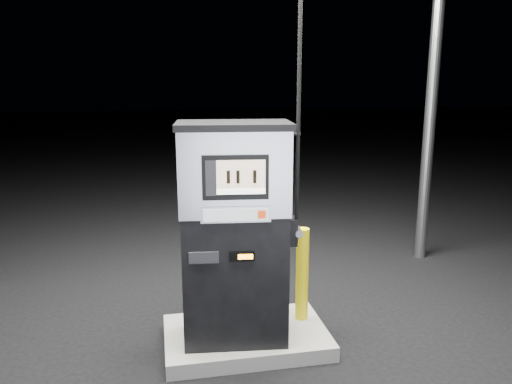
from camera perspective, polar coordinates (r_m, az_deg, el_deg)
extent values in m
plane|color=black|center=(5.22, -1.14, -16.98)|extent=(80.00, 80.00, 0.00)
cube|color=slate|center=(5.19, -1.15, -16.26)|extent=(1.60, 1.00, 0.15)
cylinder|color=gray|center=(7.50, 19.38, 9.43)|extent=(0.16, 0.16, 4.50)
cube|color=black|center=(4.78, -2.41, -9.55)|extent=(1.01, 0.65, 1.26)
cube|color=silver|center=(4.49, -2.53, 2.43)|extent=(1.03, 0.68, 0.76)
cube|color=black|center=(4.44, -2.58, 7.62)|extent=(1.08, 0.72, 0.06)
cube|color=black|center=(4.21, -2.36, 1.66)|extent=(0.56, 0.09, 0.38)
cube|color=tan|center=(4.19, -1.73, 2.03)|extent=(0.41, 0.05, 0.24)
cube|color=white|center=(4.22, -1.72, 0.08)|extent=(0.41, 0.05, 0.05)
cube|color=silver|center=(4.28, -2.32, -2.58)|extent=(0.60, 0.10, 0.14)
cube|color=#ABADB3|center=(4.26, -2.31, -2.64)|extent=(0.55, 0.06, 0.11)
cube|color=#A62B0B|center=(4.28, 0.66, -2.58)|extent=(0.07, 0.01, 0.07)
cube|color=black|center=(4.40, -1.62, -7.37)|extent=(0.22, 0.04, 0.09)
cube|color=orange|center=(4.39, -1.21, -7.41)|extent=(0.13, 0.02, 0.05)
cube|color=black|center=(4.39, -5.98, -7.47)|extent=(0.26, 0.05, 0.10)
cube|color=black|center=(4.68, 4.04, -4.46)|extent=(0.12, 0.19, 0.25)
cylinder|color=gray|center=(4.69, 4.77, -4.44)|extent=(0.09, 0.23, 0.07)
cylinder|color=black|center=(4.44, 5.03, 16.57)|extent=(0.04, 0.04, 3.12)
cylinder|color=yellow|center=(4.89, -7.64, -11.45)|extent=(0.15, 0.15, 0.89)
cylinder|color=yellow|center=(5.21, 5.29, -9.33)|extent=(0.16, 0.16, 0.98)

